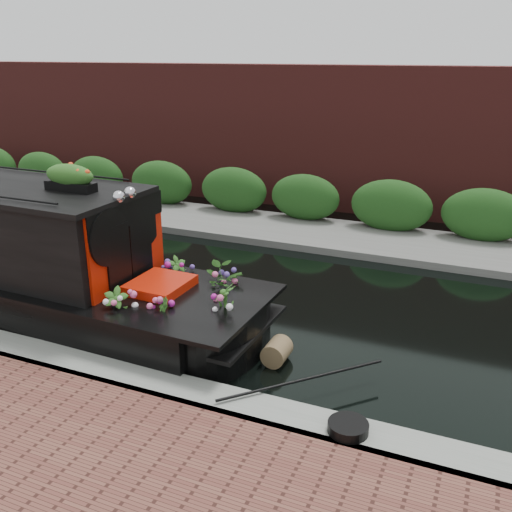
% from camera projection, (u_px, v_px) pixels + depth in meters
% --- Properties ---
extents(ground, '(80.00, 80.00, 0.00)m').
position_uv_depth(ground, '(216.00, 296.00, 10.75)').
color(ground, black).
rests_on(ground, ground).
extents(near_bank_coping, '(40.00, 0.60, 0.50)m').
position_uv_depth(near_bank_coping, '(108.00, 385.00, 7.89)').
color(near_bank_coping, gray).
rests_on(near_bank_coping, ground).
extents(far_bank_path, '(40.00, 2.40, 0.34)m').
position_uv_depth(far_bank_path, '(292.00, 234.00, 14.38)').
color(far_bank_path, slate).
rests_on(far_bank_path, ground).
extents(far_hedge, '(40.00, 1.10, 2.80)m').
position_uv_depth(far_hedge, '(303.00, 225.00, 15.16)').
color(far_hedge, '#1D4717').
rests_on(far_hedge, ground).
extents(far_brick_wall, '(40.00, 1.00, 8.00)m').
position_uv_depth(far_brick_wall, '(326.00, 206.00, 16.97)').
color(far_brick_wall, '#551F1C').
rests_on(far_brick_wall, ground).
extents(rope_fender, '(0.36, 0.44, 0.36)m').
position_uv_depth(rope_fender, '(277.00, 351.00, 8.40)').
color(rope_fender, brown).
rests_on(rope_fender, ground).
extents(coiled_mooring_rope, '(0.47, 0.47, 0.12)m').
position_uv_depth(coiled_mooring_rope, '(348.00, 427.00, 6.50)').
color(coiled_mooring_rope, black).
rests_on(coiled_mooring_rope, near_bank_coping).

